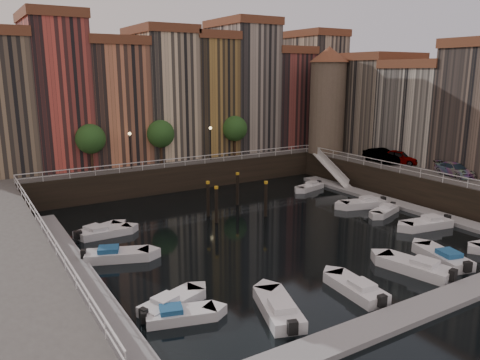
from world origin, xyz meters
TOP-DOWN VIEW (x-y plane):
  - ground at (0.00, 0.00)m, footprint 200.00×200.00m
  - quay_far at (0.00, 26.00)m, footprint 80.00×20.00m
  - quay_right at (28.00, -2.00)m, footprint 20.00×36.00m
  - dock_left at (-16.20, -1.00)m, footprint 2.00×28.00m
  - dock_right at (16.20, -1.00)m, footprint 2.00×28.00m
  - dock_near at (0.00, -17.00)m, footprint 30.00×2.00m
  - mountains at (1.72, 110.00)m, footprint 145.00×100.00m
  - far_terrace at (3.31, 23.50)m, footprint 48.70×10.30m
  - right_terrace at (26.50, 3.80)m, footprint 9.30×24.30m
  - corner_tower at (20.00, 14.50)m, footprint 5.20×5.20m
  - promenade_trees at (-1.33, 18.20)m, footprint 21.20×3.20m
  - street_lamps at (-1.00, 17.20)m, footprint 10.36×0.36m
  - railings at (0.00, 4.88)m, footprint 36.08×34.04m
  - gangway at (17.10, 10.00)m, footprint 2.78×8.32m
  - mooring_pilings at (-0.10, 5.06)m, footprint 5.34×5.18m
  - boat_left_0 at (-12.74, -10.56)m, footprint 4.25×2.50m
  - boat_left_1 at (-12.58, -9.07)m, footprint 4.48×2.92m
  - boat_left_2 at (-13.18, -0.16)m, footprint 4.96×3.30m
  - boat_left_3 at (-12.45, 5.39)m, footprint 4.40×1.63m
  - boat_left_4 at (-12.84, 6.09)m, footprint 4.44×2.89m
  - boat_right_1 at (12.81, -7.41)m, footprint 5.05×2.55m
  - boat_right_2 at (12.85, -2.50)m, footprint 4.19×2.64m
  - boat_right_3 at (12.81, 0.28)m, footprint 5.00×2.95m
  - boat_right_4 at (12.82, 8.89)m, footprint 4.22×2.43m
  - boat_near_0 at (-7.64, -13.06)m, footprint 3.25×5.15m
  - boat_near_1 at (-1.90, -13.43)m, footprint 2.10×4.83m
  - boat_near_2 at (3.97, -13.27)m, footprint 2.97×5.43m
  - boat_near_3 at (7.22, -13.06)m, footprint 2.86×5.08m
  - car_a at (21.77, 3.54)m, footprint 3.26×5.03m
  - car_b at (20.67, 5.36)m, footprint 2.10×4.97m
  - car_c at (21.36, -3.84)m, footprint 2.75×4.87m

SIDE VIEW (x-z plane):
  - ground at x=0.00m, z-range 0.00..0.00m
  - dock_left at x=-16.20m, z-range 0.00..0.35m
  - dock_right at x=16.20m, z-range 0.00..0.35m
  - dock_near at x=0.00m, z-range 0.00..0.35m
  - boat_right_2 at x=12.85m, z-range -0.15..0.79m
  - boat_right_4 at x=12.82m, z-range -0.15..0.79m
  - boat_left_0 at x=-12.74m, z-range -0.16..0.80m
  - boat_left_4 at x=-12.84m, z-range -0.16..0.84m
  - boat_left_1 at x=-12.58m, z-range -0.16..0.84m
  - boat_left_3 at x=-12.45m, z-range -0.16..0.84m
  - boat_near_1 at x=-1.90m, z-range -0.18..0.91m
  - boat_right_3 at x=12.81m, z-range -0.18..0.94m
  - boat_left_2 at x=-13.18m, z-range -0.18..0.94m
  - boat_right_1 at x=12.81m, z-range -0.18..0.95m
  - boat_near_3 at x=7.22m, z-range -0.19..0.95m
  - boat_near_0 at x=-7.64m, z-range -0.19..0.97m
  - boat_near_2 at x=3.97m, z-range -0.20..1.02m
  - quay_far at x=0.00m, z-range 0.00..3.00m
  - quay_right at x=28.00m, z-range 0.00..3.00m
  - mooring_pilings at x=-0.10m, z-range -0.24..3.54m
  - gangway at x=17.10m, z-range 0.05..3.78m
  - car_c at x=21.36m, z-range 3.00..4.33m
  - railings at x=0.00m, z-range 3.53..4.05m
  - car_a at x=21.77m, z-range 3.00..4.59m
  - car_b at x=20.67m, z-range 3.00..4.60m
  - street_lamps at x=-1.00m, z-range 3.81..7.99m
  - promenade_trees at x=-1.33m, z-range 3.98..9.18m
  - mountains at x=1.72m, z-range -1.08..16.92m
  - right_terrace at x=26.50m, z-range 2.56..16.56m
  - corner_tower at x=20.00m, z-range 3.29..17.09m
  - far_terrace at x=3.31m, z-range 2.20..19.70m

